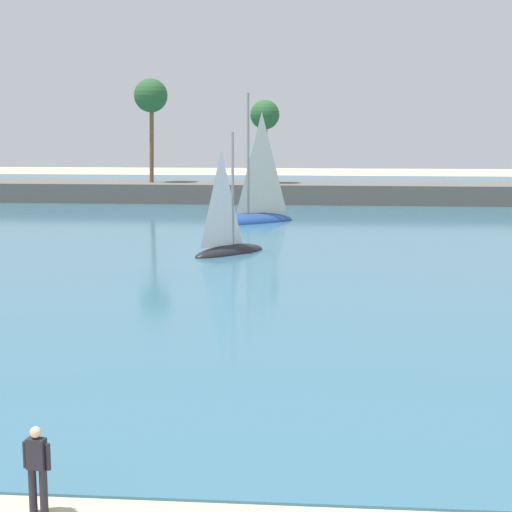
% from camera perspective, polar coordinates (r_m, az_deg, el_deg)
% --- Properties ---
extents(sea, '(220.00, 100.70, 0.06)m').
position_cam_1_polar(sea, '(65.44, 0.96, 2.88)').
color(sea, '#386B84').
rests_on(sea, ground).
extents(palm_headland, '(94.02, 6.06, 13.24)m').
position_cam_1_polar(palm_headland, '(75.60, 2.33, 6.24)').
color(palm_headland, '#605B54').
rests_on(palm_headland, ground).
extents(person_at_waterline, '(0.54, 0.25, 1.67)m').
position_cam_1_polar(person_at_waterline, '(16.07, -14.86, -13.88)').
color(person_at_waterline, '#23232D').
rests_on(person_at_waterline, ground).
extents(sailboat_near_shore, '(4.30, 4.68, 7.11)m').
position_cam_1_polar(sailboat_near_shore, '(45.29, -1.93, 0.97)').
color(sailboat_near_shore, black).
rests_on(sailboat_near_shore, sea).
extents(sailboat_mid_bay, '(6.70, 5.73, 9.91)m').
position_cam_1_polar(sailboat_mid_bay, '(59.79, -0.15, 3.19)').
color(sailboat_mid_bay, '#234793').
rests_on(sailboat_mid_bay, sea).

